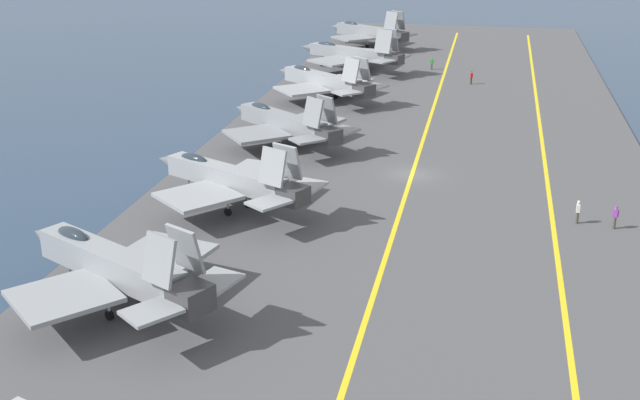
{
  "coord_description": "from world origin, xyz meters",
  "views": [
    {
      "loc": [
        -66.99,
        -5.84,
        23.17
      ],
      "look_at": [
        -14.45,
        5.25,
        2.9
      ],
      "focal_mm": 45.0,
      "sensor_mm": 36.0,
      "label": 1
    }
  ],
  "objects_px": {
    "parked_jet_fifth": "(285,123)",
    "crew_white_vest": "(578,211)",
    "crew_green_vest": "(432,63)",
    "parked_jet_fourth": "(230,178)",
    "parked_jet_third": "(114,266)",
    "parked_jet_sixth": "(324,81)",
    "parked_jet_seventh": "(352,53)",
    "parked_jet_eighth": "(369,32)",
    "crew_purple_vest": "(615,216)",
    "crew_red_vest": "(471,77)"
  },
  "relations": [
    {
      "from": "parked_jet_fifth",
      "to": "crew_green_vest",
      "type": "distance_m",
      "value": 41.62
    },
    {
      "from": "crew_green_vest",
      "to": "crew_white_vest",
      "type": "bearing_deg",
      "value": -164.72
    },
    {
      "from": "parked_jet_fourth",
      "to": "parked_jet_eighth",
      "type": "height_order",
      "value": "parked_jet_eighth"
    },
    {
      "from": "parked_jet_fifth",
      "to": "crew_white_vest",
      "type": "bearing_deg",
      "value": -120.22
    },
    {
      "from": "parked_jet_seventh",
      "to": "crew_red_vest",
      "type": "bearing_deg",
      "value": -108.01
    },
    {
      "from": "parked_jet_third",
      "to": "parked_jet_fourth",
      "type": "height_order",
      "value": "parked_jet_third"
    },
    {
      "from": "parked_jet_fourth",
      "to": "crew_purple_vest",
      "type": "height_order",
      "value": "parked_jet_fourth"
    },
    {
      "from": "parked_jet_fifth",
      "to": "crew_purple_vest",
      "type": "relative_size",
      "value": 8.3
    },
    {
      "from": "parked_jet_third",
      "to": "parked_jet_seventh",
      "type": "distance_m",
      "value": 71.73
    },
    {
      "from": "parked_jet_third",
      "to": "parked_jet_fifth",
      "type": "height_order",
      "value": "parked_jet_third"
    },
    {
      "from": "parked_jet_fourth",
      "to": "crew_white_vest",
      "type": "relative_size",
      "value": 8.48
    },
    {
      "from": "parked_jet_seventh",
      "to": "parked_jet_third",
      "type": "bearing_deg",
      "value": 178.63
    },
    {
      "from": "crew_purple_vest",
      "to": "crew_red_vest",
      "type": "distance_m",
      "value": 48.92
    },
    {
      "from": "parked_jet_eighth",
      "to": "crew_white_vest",
      "type": "bearing_deg",
      "value": -159.63
    },
    {
      "from": "parked_jet_fifth",
      "to": "parked_jet_eighth",
      "type": "distance_m",
      "value": 56.64
    },
    {
      "from": "parked_jet_fifth",
      "to": "crew_green_vest",
      "type": "xyz_separation_m",
      "value": [
        40.06,
        -11.22,
        -1.28
      ]
    },
    {
      "from": "parked_jet_fourth",
      "to": "crew_white_vest",
      "type": "xyz_separation_m",
      "value": [
        2.62,
        -26.17,
        -1.6
      ]
    },
    {
      "from": "parked_jet_third",
      "to": "parked_jet_fifth",
      "type": "bearing_deg",
      "value": -2.37
    },
    {
      "from": "parked_jet_fourth",
      "to": "parked_jet_fifth",
      "type": "xyz_separation_m",
      "value": [
        17.98,
        0.2,
        -0.36
      ]
    },
    {
      "from": "parked_jet_seventh",
      "to": "crew_red_vest",
      "type": "relative_size",
      "value": 9.64
    },
    {
      "from": "crew_red_vest",
      "to": "parked_jet_third",
      "type": "bearing_deg",
      "value": 164.45
    },
    {
      "from": "parked_jet_third",
      "to": "parked_jet_sixth",
      "type": "relative_size",
      "value": 1.01
    },
    {
      "from": "parked_jet_fifth",
      "to": "crew_green_vest",
      "type": "height_order",
      "value": "parked_jet_fifth"
    },
    {
      "from": "parked_jet_eighth",
      "to": "crew_white_vest",
      "type": "xyz_separation_m",
      "value": [
        -71.99,
        -26.73,
        -1.41
      ]
    },
    {
      "from": "parked_jet_fourth",
      "to": "crew_purple_vest",
      "type": "relative_size",
      "value": 8.63
    },
    {
      "from": "parked_jet_sixth",
      "to": "parked_jet_eighth",
      "type": "distance_m",
      "value": 37.2
    },
    {
      "from": "parked_jet_fifth",
      "to": "crew_white_vest",
      "type": "distance_m",
      "value": 30.53
    },
    {
      "from": "parked_jet_seventh",
      "to": "crew_white_vest",
      "type": "bearing_deg",
      "value": -153.52
    },
    {
      "from": "parked_jet_fourth",
      "to": "parked_jet_seventh",
      "type": "height_order",
      "value": "parked_jet_seventh"
    },
    {
      "from": "parked_jet_fifth",
      "to": "parked_jet_sixth",
      "type": "height_order",
      "value": "parked_jet_sixth"
    },
    {
      "from": "parked_jet_third",
      "to": "crew_red_vest",
      "type": "relative_size",
      "value": 8.88
    },
    {
      "from": "parked_jet_sixth",
      "to": "parked_jet_seventh",
      "type": "relative_size",
      "value": 0.91
    },
    {
      "from": "parked_jet_third",
      "to": "parked_jet_fifth",
      "type": "distance_m",
      "value": 34.72
    },
    {
      "from": "parked_jet_third",
      "to": "crew_red_vest",
      "type": "height_order",
      "value": "parked_jet_third"
    },
    {
      "from": "parked_jet_third",
      "to": "parked_jet_fifth",
      "type": "relative_size",
      "value": 1.06
    },
    {
      "from": "crew_green_vest",
      "to": "parked_jet_eighth",
      "type": "bearing_deg",
      "value": 34.97
    },
    {
      "from": "parked_jet_seventh",
      "to": "crew_red_vest",
      "type": "distance_m",
      "value": 17.65
    },
    {
      "from": "parked_jet_fourth",
      "to": "crew_purple_vest",
      "type": "xyz_separation_m",
      "value": [
        2.11,
        -28.75,
        -1.61
      ]
    },
    {
      "from": "parked_jet_fourth",
      "to": "parked_jet_eighth",
      "type": "xyz_separation_m",
      "value": [
        74.62,
        0.57,
        -0.19
      ]
    },
    {
      "from": "parked_jet_fourth",
      "to": "parked_jet_sixth",
      "type": "xyz_separation_m",
      "value": [
        37.41,
        0.28,
        -0.37
      ]
    },
    {
      "from": "crew_white_vest",
      "to": "crew_green_vest",
      "type": "height_order",
      "value": "crew_white_vest"
    },
    {
      "from": "parked_jet_fifth",
      "to": "crew_green_vest",
      "type": "relative_size",
      "value": 8.55
    },
    {
      "from": "parked_jet_fourth",
      "to": "parked_jet_third",
      "type": "bearing_deg",
      "value": 174.43
    },
    {
      "from": "parked_jet_fourth",
      "to": "parked_jet_sixth",
      "type": "bearing_deg",
      "value": 0.43
    },
    {
      "from": "crew_red_vest",
      "to": "crew_white_vest",
      "type": "height_order",
      "value": "crew_white_vest"
    },
    {
      "from": "parked_jet_fifth",
      "to": "crew_purple_vest",
      "type": "bearing_deg",
      "value": -118.73
    },
    {
      "from": "parked_jet_eighth",
      "to": "crew_red_vest",
      "type": "relative_size",
      "value": 8.9
    },
    {
      "from": "parked_jet_eighth",
      "to": "crew_green_vest",
      "type": "xyz_separation_m",
      "value": [
        -16.58,
        -11.6,
        -1.46
      ]
    },
    {
      "from": "parked_jet_sixth",
      "to": "crew_purple_vest",
      "type": "height_order",
      "value": "parked_jet_sixth"
    },
    {
      "from": "parked_jet_eighth",
      "to": "crew_purple_vest",
      "type": "xyz_separation_m",
      "value": [
        -72.5,
        -29.32,
        -1.42
      ]
    }
  ]
}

